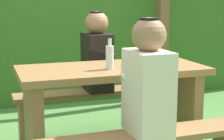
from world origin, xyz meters
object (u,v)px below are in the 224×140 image
Objects in this scene: person_white_shirt at (148,81)px; person_black_coat at (97,54)px; drinking_glass at (133,61)px; bottle_left at (110,57)px; picnic_table at (112,99)px; bench_far at (91,104)px.

person_white_shirt is 1.18m from person_black_coat.
person_white_shirt is 0.58m from drinking_glass.
picnic_table is at bearing 61.60° from bottle_left.
picnic_table is 17.65× the size of drinking_glass.
drinking_glass is at bearing -80.56° from person_black_coat.
person_black_coat reaches higher than bottle_left.
person_white_shirt is 0.51m from bottle_left.
picnic_table is 1.95× the size of person_white_shirt.
picnic_table is at bearing 171.96° from drinking_glass.
person_white_shirt is at bearing -91.56° from person_black_coat.
bench_far is at bearing 176.82° from person_black_coat.
person_black_coat is 0.62m from drinking_glass.
bench_far is 1.95× the size of person_white_shirt.
picnic_table is 0.36m from bottle_left.
picnic_table is 0.33m from drinking_glass.
bottle_left is (-0.11, -0.68, 0.08)m from person_black_coat.
person_white_shirt is 1.00× the size of person_black_coat.
picnic_table is 1.95× the size of person_black_coat.
bench_far is 0.46m from person_black_coat.
person_white_shirt is 3.20× the size of bottle_left.
bottle_left is at bearing -162.60° from drinking_glass.
drinking_glass is 0.35× the size of bottle_left.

